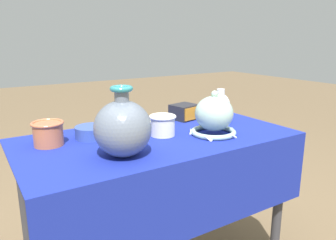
{
  "coord_description": "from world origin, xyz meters",
  "views": [
    {
      "loc": [
        -0.67,
        -1.16,
        1.12
      ],
      "look_at": [
        -0.0,
        -0.09,
        0.8
      ],
      "focal_mm": 35.0,
      "sensor_mm": 36.0,
      "label": 1
    }
  ],
  "objects_px": {
    "vase_dome_bell": "(214,117)",
    "cup_wide_terracotta": "(48,133)",
    "cup_wide_ivory": "(163,125)",
    "pot_squat_cobalt": "(92,132)",
    "vase_tall_bulbous": "(123,128)",
    "jar_round_porcelain": "(220,108)",
    "mosaic_tile_box": "(184,112)"
  },
  "relations": [
    {
      "from": "vase_dome_bell",
      "to": "cup_wide_terracotta",
      "type": "distance_m",
      "value": 0.68
    },
    {
      "from": "cup_wide_ivory",
      "to": "pot_squat_cobalt",
      "type": "bearing_deg",
      "value": 155.51
    },
    {
      "from": "vase_dome_bell",
      "to": "pot_squat_cobalt",
      "type": "xyz_separation_m",
      "value": [
        -0.46,
        0.23,
        -0.05
      ]
    },
    {
      "from": "vase_tall_bulbous",
      "to": "jar_round_porcelain",
      "type": "bearing_deg",
      "value": 16.06
    },
    {
      "from": "jar_round_porcelain",
      "to": "pot_squat_cobalt",
      "type": "height_order",
      "value": "jar_round_porcelain"
    },
    {
      "from": "vase_dome_bell",
      "to": "pot_squat_cobalt",
      "type": "relative_size",
      "value": 1.52
    },
    {
      "from": "mosaic_tile_box",
      "to": "pot_squat_cobalt",
      "type": "distance_m",
      "value": 0.52
    },
    {
      "from": "mosaic_tile_box",
      "to": "jar_round_porcelain",
      "type": "bearing_deg",
      "value": -68.36
    },
    {
      "from": "cup_wide_ivory",
      "to": "pot_squat_cobalt",
      "type": "height_order",
      "value": "cup_wide_ivory"
    },
    {
      "from": "mosaic_tile_box",
      "to": "vase_tall_bulbous",
      "type": "bearing_deg",
      "value": -158.02
    },
    {
      "from": "vase_tall_bulbous",
      "to": "vase_dome_bell",
      "type": "relative_size",
      "value": 1.19
    },
    {
      "from": "vase_dome_bell",
      "to": "cup_wide_terracotta",
      "type": "relative_size",
      "value": 1.69
    },
    {
      "from": "vase_tall_bulbous",
      "to": "vase_dome_bell",
      "type": "height_order",
      "value": "vase_tall_bulbous"
    },
    {
      "from": "mosaic_tile_box",
      "to": "jar_round_porcelain",
      "type": "distance_m",
      "value": 0.19
    },
    {
      "from": "vase_tall_bulbous",
      "to": "jar_round_porcelain",
      "type": "xyz_separation_m",
      "value": [
        0.59,
        0.17,
        -0.03
      ]
    },
    {
      "from": "pot_squat_cobalt",
      "to": "cup_wide_ivory",
      "type": "bearing_deg",
      "value": -24.49
    },
    {
      "from": "mosaic_tile_box",
      "to": "pot_squat_cobalt",
      "type": "xyz_separation_m",
      "value": [
        -0.51,
        -0.06,
        -0.01
      ]
    },
    {
      "from": "cup_wide_terracotta",
      "to": "vase_dome_bell",
      "type": "bearing_deg",
      "value": -19.71
    },
    {
      "from": "vase_tall_bulbous",
      "to": "mosaic_tile_box",
      "type": "xyz_separation_m",
      "value": [
        0.49,
        0.33,
        -0.07
      ]
    },
    {
      "from": "jar_round_porcelain",
      "to": "cup_wide_ivory",
      "type": "bearing_deg",
      "value": -174.93
    },
    {
      "from": "vase_tall_bulbous",
      "to": "pot_squat_cobalt",
      "type": "height_order",
      "value": "vase_tall_bulbous"
    },
    {
      "from": "cup_wide_terracotta",
      "to": "pot_squat_cobalt",
      "type": "xyz_separation_m",
      "value": [
        0.17,
        0.0,
        -0.03
      ]
    },
    {
      "from": "vase_tall_bulbous",
      "to": "mosaic_tile_box",
      "type": "relative_size",
      "value": 1.76
    },
    {
      "from": "vase_dome_bell",
      "to": "cup_wide_ivory",
      "type": "height_order",
      "value": "vase_dome_bell"
    },
    {
      "from": "cup_wide_terracotta",
      "to": "jar_round_porcelain",
      "type": "xyz_separation_m",
      "value": [
        0.79,
        -0.09,
        0.02
      ]
    },
    {
      "from": "jar_round_porcelain",
      "to": "cup_wide_ivory",
      "type": "height_order",
      "value": "jar_round_porcelain"
    },
    {
      "from": "mosaic_tile_box",
      "to": "cup_wide_ivory",
      "type": "bearing_deg",
      "value": -154.27
    },
    {
      "from": "mosaic_tile_box",
      "to": "jar_round_porcelain",
      "type": "height_order",
      "value": "jar_round_porcelain"
    },
    {
      "from": "vase_tall_bulbous",
      "to": "mosaic_tile_box",
      "type": "distance_m",
      "value": 0.59
    },
    {
      "from": "vase_dome_bell",
      "to": "vase_tall_bulbous",
      "type": "bearing_deg",
      "value": -175.74
    },
    {
      "from": "cup_wide_terracotta",
      "to": "mosaic_tile_box",
      "type": "bearing_deg",
      "value": 5.42
    },
    {
      "from": "vase_tall_bulbous",
      "to": "cup_wide_terracotta",
      "type": "height_order",
      "value": "vase_tall_bulbous"
    }
  ]
}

